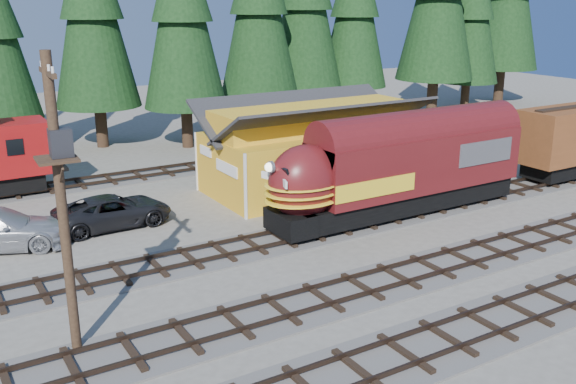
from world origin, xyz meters
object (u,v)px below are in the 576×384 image
utility_pole (61,188)px  pickup_truck_a (113,211)px  locomotive (393,172)px  depot (313,138)px

utility_pole → pickup_truck_a: 12.39m
locomotive → utility_pole: size_ratio=1.60×
depot → locomotive: size_ratio=0.86×
locomotive → utility_pole: bearing=-164.3°
pickup_truck_a → depot: bearing=-88.4°
depot → utility_pole: 19.95m
utility_pole → pickup_truck_a: bearing=70.2°
pickup_truck_a → utility_pole: bearing=156.6°
depot → locomotive: 6.54m
locomotive → utility_pole: (-16.76, -4.72, 2.92)m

